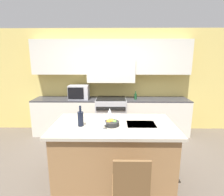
{
  "coord_description": "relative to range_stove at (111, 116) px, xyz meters",
  "views": [
    {
      "loc": [
        0.08,
        -2.6,
        1.91
      ],
      "look_at": [
        0.04,
        0.73,
        1.18
      ],
      "focal_mm": 28.0,
      "sensor_mm": 36.0,
      "label": 1
    }
  ],
  "objects": [
    {
      "name": "ground_plane",
      "position": [
        0.0,
        -1.77,
        -0.47
      ],
      "size": [
        10.0,
        10.0,
        0.0
      ],
      "primitive_type": "plane",
      "color": "brown"
    },
    {
      "name": "back_cabinetry",
      "position": [
        0.0,
        0.26,
        1.14
      ],
      "size": [
        10.0,
        0.46,
        2.7
      ],
      "color": "#DBC166",
      "rests_on": "ground_plane"
    },
    {
      "name": "back_counter",
      "position": [
        -0.0,
        0.02,
        -0.01
      ],
      "size": [
        3.96,
        0.62,
        0.93
      ],
      "color": "silver",
      "rests_on": "ground_plane"
    },
    {
      "name": "range_stove",
      "position": [
        0.0,
        0.0,
        0.0
      ],
      "size": [
        0.77,
        0.7,
        0.95
      ],
      "color": "#B7B7BC",
      "rests_on": "ground_plane"
    },
    {
      "name": "microwave",
      "position": [
        -0.82,
        0.02,
        0.63
      ],
      "size": [
        0.5,
        0.38,
        0.35
      ],
      "color": "#B7B7BC",
      "rests_on": "back_counter"
    },
    {
      "name": "kitchen_island",
      "position": [
        0.08,
        -1.79,
        -0.0
      ],
      "size": [
        1.89,
        1.05,
        0.93
      ],
      "color": "olive",
      "rests_on": "ground_plane"
    },
    {
      "name": "island_chair",
      "position": [
        0.27,
        -2.64,
        0.04
      ],
      "size": [
        0.42,
        0.4,
        0.9
      ],
      "color": "brown",
      "rests_on": "ground_plane"
    },
    {
      "name": "wine_bottle",
      "position": [
        -0.42,
        -1.87,
        0.58
      ],
      "size": [
        0.09,
        0.09,
        0.31
      ],
      "color": "black",
      "rests_on": "kitchen_island"
    },
    {
      "name": "wine_glass_near",
      "position": [
        -0.07,
        -2.01,
        0.59
      ],
      "size": [
        0.08,
        0.08,
        0.19
      ],
      "color": "white",
      "rests_on": "kitchen_island"
    },
    {
      "name": "wine_glass_far",
      "position": [
        0.01,
        -1.58,
        0.59
      ],
      "size": [
        0.08,
        0.08,
        0.19
      ],
      "color": "white",
      "rests_on": "kitchen_island"
    },
    {
      "name": "fruit_bowl",
      "position": [
        0.04,
        -1.85,
        0.5
      ],
      "size": [
        0.23,
        0.23,
        0.1
      ],
      "color": "black",
      "rests_on": "kitchen_island"
    },
    {
      "name": "oil_bottle_on_counter",
      "position": [
        0.62,
        -0.04,
        0.53
      ],
      "size": [
        0.06,
        0.06,
        0.21
      ],
      "color": "#194723",
      "rests_on": "back_counter"
    }
  ]
}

